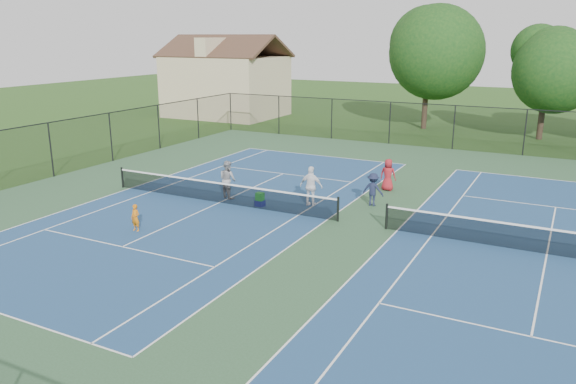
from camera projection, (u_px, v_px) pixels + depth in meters
The scene contains 15 objects.
ground at pixel (361, 225), 23.10m from camera, with size 140.00×140.00×0.00m, color #234716.
court_pad at pixel (361, 225), 23.09m from camera, with size 36.00×36.00×0.01m, color #2C4E2E.
tennis_court_left at pixel (220, 201), 26.16m from camera, with size 12.00×23.83×1.07m.
tennis_court_right at pixel (547, 252), 19.98m from camera, with size 12.00×23.83×1.07m.
perimeter_fence at pixel (363, 188), 22.66m from camera, with size 36.08×36.08×3.02m.
tree_back_b at pixel (429, 48), 45.34m from camera, with size 7.60×7.60×10.03m.
tree_back_c at pixel (548, 65), 40.81m from camera, with size 6.00×6.00×8.40m.
clapboard_house at pixel (226, 84), 53.82m from camera, with size 10.80×8.10×7.65m.
child_player at pixel (135, 218), 22.28m from camera, with size 0.40×0.26×1.10m, color #CC690D.
instructor at pixel (228, 179), 26.75m from camera, with size 0.89×0.69×1.83m, color gray.
bystander_a at pixel (311, 186), 25.49m from camera, with size 1.08×0.45×1.85m, color white.
bystander_b at pixel (373, 190), 25.56m from camera, with size 0.99×0.57×1.53m, color #191F38.
bystander_c at pixel (388, 175), 28.08m from camera, with size 0.79×0.51×1.62m, color maroon.
ball_crate at pixel (260, 203), 25.63m from camera, with size 0.40×0.32×0.28m, color navy.
ball_hopper at pixel (260, 197), 25.55m from camera, with size 0.34×0.28×0.36m, color green.
Camera 1 is at (7.34, -20.83, 7.53)m, focal length 35.00 mm.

